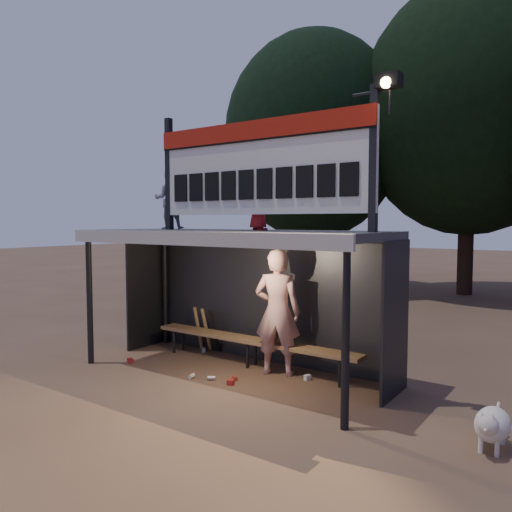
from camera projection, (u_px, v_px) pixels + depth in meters
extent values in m
plane|color=brown|center=(232.00, 374.00, 8.03)|extent=(80.00, 80.00, 0.00)
imported|color=silver|center=(277.00, 312.00, 7.97)|extent=(0.86, 0.71, 2.03)
imported|color=gray|center=(169.00, 199.00, 8.77)|extent=(0.65, 0.64, 1.06)
imported|color=#AF1B1E|center=(259.00, 203.00, 7.79)|extent=(0.50, 0.44, 0.85)
cube|color=#3D3C3F|center=(231.00, 234.00, 7.87)|extent=(5.00, 2.00, 0.12)
cube|color=beige|center=(187.00, 239.00, 7.05)|extent=(5.10, 0.06, 0.20)
cylinder|color=black|center=(90.00, 300.00, 8.60)|extent=(0.10, 0.10, 2.20)
cylinder|color=black|center=(346.00, 338.00, 5.84)|extent=(0.10, 0.10, 2.20)
cylinder|color=black|center=(165.00, 289.00, 10.07)|extent=(0.10, 0.10, 2.20)
cylinder|color=black|center=(398.00, 314.00, 7.31)|extent=(0.10, 0.10, 2.20)
cube|color=black|center=(266.00, 299.00, 8.77)|extent=(5.00, 0.04, 2.20)
cube|color=black|center=(147.00, 291.00, 9.80)|extent=(0.04, 1.00, 2.20)
cube|color=black|center=(395.00, 320.00, 6.93)|extent=(0.04, 1.00, 2.20)
cylinder|color=black|center=(266.00, 239.00, 8.70)|extent=(5.00, 0.06, 0.06)
cube|color=black|center=(169.00, 174.00, 8.58)|extent=(0.10, 0.10, 1.90)
cube|color=black|center=(374.00, 159.00, 6.46)|extent=(0.10, 0.10, 1.90)
cube|color=silver|center=(257.00, 168.00, 7.52)|extent=(3.80, 0.08, 1.40)
cube|color=#AC1B0C|center=(255.00, 130.00, 7.44)|extent=(3.80, 0.04, 0.28)
cube|color=black|center=(255.00, 140.00, 7.44)|extent=(3.80, 0.02, 0.03)
cube|color=black|center=(181.00, 188.00, 8.37)|extent=(0.27, 0.03, 0.45)
cube|color=black|center=(196.00, 187.00, 8.18)|extent=(0.27, 0.03, 0.45)
cube|color=black|center=(212.00, 187.00, 7.98)|extent=(0.27, 0.03, 0.45)
cube|color=black|center=(228.00, 186.00, 7.79)|extent=(0.27, 0.03, 0.45)
cube|color=black|center=(246.00, 185.00, 7.59)|extent=(0.27, 0.03, 0.45)
cube|color=black|center=(264.00, 184.00, 7.40)|extent=(0.27, 0.03, 0.45)
cube|color=black|center=(284.00, 183.00, 7.20)|extent=(0.27, 0.03, 0.45)
cube|color=black|center=(304.00, 182.00, 7.01)|extent=(0.27, 0.03, 0.45)
cube|color=black|center=(326.00, 181.00, 6.81)|extent=(0.27, 0.03, 0.45)
cube|color=black|center=(349.00, 179.00, 6.62)|extent=(0.27, 0.03, 0.45)
cylinder|color=black|center=(371.00, 93.00, 6.43)|extent=(0.50, 0.04, 0.04)
cylinder|color=black|center=(390.00, 102.00, 6.29)|extent=(0.04, 0.04, 0.30)
cube|color=black|center=(389.00, 81.00, 6.23)|extent=(0.30, 0.22, 0.18)
sphere|color=#FFD88C|center=(386.00, 82.00, 6.16)|extent=(0.14, 0.14, 0.14)
cube|color=olive|center=(251.00, 340.00, 8.45)|extent=(4.00, 0.35, 0.06)
cylinder|color=black|center=(174.00, 341.00, 9.34)|extent=(0.05, 0.05, 0.45)
cylinder|color=black|center=(183.00, 338.00, 9.54)|extent=(0.05, 0.05, 0.45)
cylinder|color=black|center=(247.00, 355.00, 8.37)|extent=(0.05, 0.05, 0.45)
cylinder|color=black|center=(256.00, 352.00, 8.56)|extent=(0.05, 0.05, 0.45)
cylinder|color=black|center=(340.00, 372.00, 7.39)|extent=(0.05, 0.05, 0.45)
cylinder|color=black|center=(347.00, 369.00, 7.59)|extent=(0.05, 0.05, 0.45)
cylinder|color=#302215|center=(313.00, 237.00, 18.36)|extent=(0.50, 0.50, 3.74)
ellipsoid|color=black|center=(313.00, 137.00, 18.10)|extent=(6.46, 6.46, 7.48)
cylinder|color=black|center=(466.00, 232.00, 16.70)|extent=(0.50, 0.50, 4.18)
ellipsoid|color=black|center=(470.00, 108.00, 16.41)|extent=(7.22, 7.22, 8.36)
ellipsoid|color=white|center=(493.00, 424.00, 5.40)|extent=(0.36, 0.58, 0.36)
sphere|color=silver|center=(488.00, 425.00, 5.16)|extent=(0.22, 0.22, 0.22)
cone|color=beige|center=(486.00, 430.00, 5.08)|extent=(0.10, 0.10, 0.10)
cone|color=beige|center=(482.00, 415.00, 5.17)|extent=(0.06, 0.06, 0.07)
cone|color=beige|center=(493.00, 417.00, 5.11)|extent=(0.06, 0.06, 0.07)
cylinder|color=silver|center=(481.00, 445.00, 5.31)|extent=(0.05, 0.05, 0.18)
cylinder|color=beige|center=(497.00, 449.00, 5.22)|extent=(0.05, 0.05, 0.18)
cylinder|color=beige|center=(487.00, 433.00, 5.60)|extent=(0.05, 0.05, 0.18)
cylinder|color=beige|center=(503.00, 436.00, 5.51)|extent=(0.05, 0.05, 0.18)
cylinder|color=beige|center=(498.00, 409.00, 5.64)|extent=(0.04, 0.16, 0.14)
cylinder|color=olive|center=(198.00, 328.00, 9.50)|extent=(0.07, 0.27, 0.84)
cylinder|color=olive|center=(206.00, 329.00, 9.38)|extent=(0.07, 0.30, 0.83)
cylinder|color=black|center=(215.00, 331.00, 9.27)|extent=(0.07, 0.32, 0.83)
cube|color=red|center=(231.00, 383.00, 7.50)|extent=(0.11, 0.09, 0.08)
cylinder|color=silver|center=(211.00, 378.00, 7.74)|extent=(0.14, 0.12, 0.07)
cube|color=silver|center=(307.00, 378.00, 7.74)|extent=(0.10, 0.12, 0.08)
cylinder|color=red|center=(235.00, 378.00, 7.73)|extent=(0.13, 0.13, 0.07)
cube|color=#A9A9AE|center=(204.00, 350.00, 9.41)|extent=(0.12, 0.12, 0.08)
cylinder|color=silver|center=(192.00, 376.00, 7.83)|extent=(0.09, 0.13, 0.07)
cube|color=#A21C1B|center=(130.00, 361.00, 8.68)|extent=(0.11, 0.09, 0.08)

